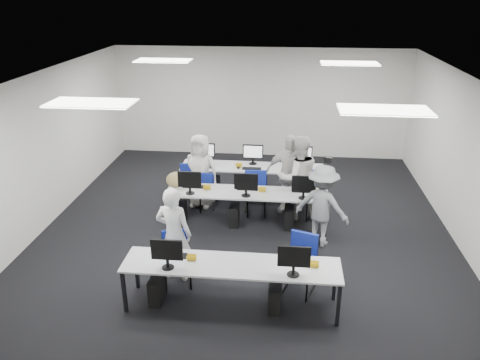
# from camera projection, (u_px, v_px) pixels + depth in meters

# --- Properties ---
(room) EXTENTS (9.00, 9.02, 3.00)m
(room) POSITION_uv_depth(u_px,v_px,m) (246.00, 159.00, 8.74)
(room) COLOR black
(room) RESTS_ON ground
(ceiling_panels) EXTENTS (5.20, 4.60, 0.02)m
(ceiling_panels) POSITION_uv_depth(u_px,v_px,m) (247.00, 79.00, 8.17)
(ceiling_panels) COLOR white
(ceiling_panels) RESTS_ON room
(desk_front) EXTENTS (3.20, 0.70, 0.73)m
(desk_front) POSITION_uv_depth(u_px,v_px,m) (231.00, 267.00, 6.85)
(desk_front) COLOR #BBBDBF
(desk_front) RESTS_ON ground
(desk_mid) EXTENTS (3.20, 0.70, 0.73)m
(desk_mid) POSITION_uv_depth(u_px,v_px,m) (247.00, 194.00, 9.24)
(desk_mid) COLOR #BBBDBF
(desk_mid) RESTS_ON ground
(desk_back) EXTENTS (3.20, 0.70, 0.73)m
(desk_back) POSITION_uv_depth(u_px,v_px,m) (252.00, 169.00, 10.53)
(desk_back) COLOR #BBBDBF
(desk_back) RESTS_ON ground
(equipment_front) EXTENTS (2.51, 0.41, 1.19)m
(equipment_front) POSITION_uv_depth(u_px,v_px,m) (219.00, 285.00, 6.98)
(equipment_front) COLOR #0B2A96
(equipment_front) RESTS_ON desk_front
(equipment_mid) EXTENTS (2.91, 0.41, 1.19)m
(equipment_mid) POSITION_uv_depth(u_px,v_px,m) (237.00, 209.00, 9.37)
(equipment_mid) COLOR white
(equipment_mid) RESTS_ON desk_mid
(equipment_back) EXTENTS (2.91, 0.41, 1.19)m
(equipment_back) POSITION_uv_depth(u_px,v_px,m) (260.00, 182.00, 10.65)
(equipment_back) COLOR white
(equipment_back) RESTS_ON desk_back
(chair_0) EXTENTS (0.55, 0.57, 0.88)m
(chair_0) POSITION_uv_depth(u_px,v_px,m) (177.00, 268.00, 7.56)
(chair_0) COLOR navy
(chair_0) RESTS_ON ground
(chair_1) EXTENTS (0.60, 0.63, 0.94)m
(chair_1) POSITION_uv_depth(u_px,v_px,m) (299.00, 274.00, 7.37)
(chair_1) COLOR navy
(chair_1) RESTS_ON ground
(chair_2) EXTENTS (0.53, 0.57, 0.97)m
(chair_2) POSITION_uv_depth(u_px,v_px,m) (191.00, 195.00, 10.10)
(chair_2) COLOR navy
(chair_2) RESTS_ON ground
(chair_3) EXTENTS (0.40, 0.44, 0.81)m
(chair_3) POSITION_uv_depth(u_px,v_px,m) (257.00, 203.00, 9.87)
(chair_3) COLOR navy
(chair_3) RESTS_ON ground
(chair_4) EXTENTS (0.61, 0.64, 0.97)m
(chair_4) POSITION_uv_depth(u_px,v_px,m) (300.00, 201.00, 9.82)
(chair_4) COLOR navy
(chair_4) RESTS_ON ground
(chair_5) EXTENTS (0.47, 0.50, 0.85)m
(chair_5) POSITION_uv_depth(u_px,v_px,m) (207.00, 195.00, 10.22)
(chair_5) COLOR navy
(chair_5) RESTS_ON ground
(chair_6) EXTENTS (0.50, 0.54, 0.96)m
(chair_6) POSITION_uv_depth(u_px,v_px,m) (255.00, 195.00, 10.11)
(chair_6) COLOR navy
(chair_6) RESTS_ON ground
(chair_7) EXTENTS (0.52, 0.55, 0.90)m
(chair_7) POSITION_uv_depth(u_px,v_px,m) (303.00, 196.00, 10.13)
(chair_7) COLOR navy
(chair_7) RESTS_ON ground
(handbag) EXTENTS (0.46, 0.39, 0.32)m
(handbag) POSITION_uv_depth(u_px,v_px,m) (176.00, 179.00, 9.40)
(handbag) COLOR olive
(handbag) RESTS_ON desk_mid
(student_0) EXTENTS (0.65, 0.48, 1.63)m
(student_0) POSITION_uv_depth(u_px,v_px,m) (174.00, 234.00, 7.50)
(student_0) COLOR beige
(student_0) RESTS_ON ground
(student_1) EXTENTS (1.01, 0.88, 1.77)m
(student_1) POSITION_uv_depth(u_px,v_px,m) (298.00, 177.00, 9.52)
(student_1) COLOR beige
(student_1) RESTS_ON ground
(student_2) EXTENTS (0.88, 0.66, 1.62)m
(student_2) POSITION_uv_depth(u_px,v_px,m) (201.00, 171.00, 10.06)
(student_2) COLOR beige
(student_2) RESTS_ON ground
(student_3) EXTENTS (1.08, 0.71, 1.71)m
(student_3) POSITION_uv_depth(u_px,v_px,m) (289.00, 174.00, 9.75)
(student_3) COLOR beige
(student_3) RESTS_ON ground
(photographer) EXTENTS (1.16, 0.92, 1.57)m
(photographer) POSITION_uv_depth(u_px,v_px,m) (322.00, 206.00, 8.52)
(photographer) COLOR slate
(photographer) RESTS_ON ground
(dslr_camera) EXTENTS (0.20, 0.22, 0.10)m
(dslr_camera) POSITION_uv_depth(u_px,v_px,m) (328.00, 160.00, 8.34)
(dslr_camera) COLOR black
(dslr_camera) RESTS_ON photographer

